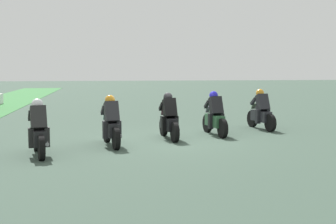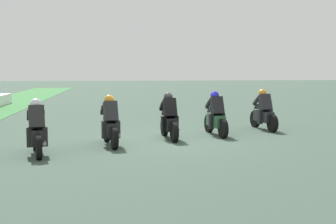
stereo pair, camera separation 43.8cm
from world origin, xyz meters
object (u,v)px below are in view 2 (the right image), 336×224
Objects in this scene: rider_lane_b at (216,117)px; rider_lane_d at (110,125)px; rider_lane_a at (264,113)px; rider_lane_e at (37,132)px; rider_lane_c at (169,120)px.

rider_lane_b is 1.00× the size of rider_lane_d.
rider_lane_b is at bearing 110.49° from rider_lane_a.
rider_lane_a is at bearing -74.37° from rider_lane_e.
rider_lane_c is 2.16m from rider_lane_d.
rider_lane_e is (-1.27, 1.92, 0.00)m from rider_lane_d.
rider_lane_b and rider_lane_d have the same top height.
rider_lane_c and rider_lane_e have the same top height.
rider_lane_b is at bearing -74.80° from rider_lane_e.
rider_lane_a is 1.01× the size of rider_lane_e.
rider_lane_b is 1.79m from rider_lane_c.
rider_lane_d is at bearing 111.92° from rider_lane_c.
rider_lane_b is at bearing -75.22° from rider_lane_d.
rider_lane_a is 8.60m from rider_lane_e.
rider_lane_c is 1.01× the size of rider_lane_d.
rider_lane_a is 1.00× the size of rider_lane_b.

